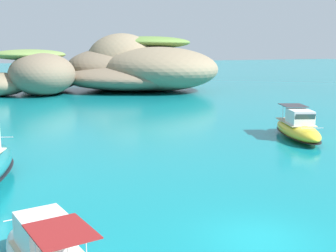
% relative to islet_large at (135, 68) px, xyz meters
% --- Properties ---
extents(ground_plane, '(400.00, 400.00, 0.00)m').
position_rel_islet_large_xyz_m(ground_plane, '(-16.18, -57.27, -3.62)').
color(ground_plane, '#0F7F89').
extents(islet_large, '(29.15, 28.35, 9.35)m').
position_rel_islet_large_xyz_m(islet_large, '(0.00, 0.00, 0.00)').
color(islet_large, '#756651').
rests_on(islet_large, ground).
extents(islet_small, '(16.91, 19.03, 6.70)m').
position_rel_islet_large_xyz_m(islet_small, '(-16.62, -1.77, -0.65)').
color(islet_small, '#756651').
rests_on(islet_small, ground).
extents(motorboat_yellow, '(5.08, 8.06, 2.43)m').
position_rel_islet_large_xyz_m(motorboat_yellow, '(-2.81, -43.84, -2.84)').
color(motorboat_yellow, yellow).
rests_on(motorboat_yellow, ground).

